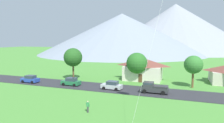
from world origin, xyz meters
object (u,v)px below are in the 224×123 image
parked_car_silver_mid_east (112,85)px  tree_right_of_center (193,65)px  tree_center (73,57)px  parked_car_blue_mid_west (30,79)px  pickup_truck_charcoal_west_side (153,88)px  house_left_center (143,69)px  tree_near_left (137,63)px  watcher_person (88,106)px  parked_car_green_west_end (71,82)px

parked_car_silver_mid_east → tree_right_of_center: bearing=25.1°
tree_center → parked_car_blue_mid_west: size_ratio=1.90×
pickup_truck_charcoal_west_side → house_left_center: bearing=110.3°
tree_near_left → watcher_person: size_ratio=4.22×
tree_center → tree_right_of_center: 28.14m
parked_car_silver_mid_east → pickup_truck_charcoal_west_side: pickup_truck_charcoal_west_side is taller
parked_car_blue_mid_west → watcher_person: parked_car_blue_mid_west is taller
parked_car_green_west_end → pickup_truck_charcoal_west_side: size_ratio=0.81×
tree_near_left → watcher_person: bearing=-95.5°
tree_right_of_center → parked_car_silver_mid_east: bearing=-154.9°
parked_car_silver_mid_east → tree_center: bearing=154.3°
parked_car_green_west_end → parked_car_silver_mid_east: bearing=-1.2°
tree_center → house_left_center: bearing=18.8°
tree_near_left → parked_car_green_west_end: size_ratio=1.68×
tree_near_left → parked_car_blue_mid_west: tree_near_left is taller
house_left_center → tree_near_left: 3.53m
tree_right_of_center → parked_car_blue_mid_west: size_ratio=1.62×
parked_car_silver_mid_east → house_left_center: bearing=70.8°
tree_near_left → tree_right_of_center: (12.36, -1.52, 0.34)m
house_left_center → pickup_truck_charcoal_west_side: house_left_center is taller
tree_near_left → parked_car_silver_mid_east: (-3.16, -8.78, -3.68)m
tree_center → parked_car_blue_mid_west: (-7.67, -6.65, -4.78)m
house_left_center → watcher_person: house_left_center is taller
tree_center → parked_car_green_west_end: tree_center is taller
parked_car_blue_mid_west → parked_car_silver_mid_east: bearing=1.7°
tree_right_of_center → parked_car_silver_mid_east: 17.61m
tree_right_of_center → house_left_center: bearing=158.7°
tree_near_left → parked_car_blue_mid_west: 25.48m
parked_car_blue_mid_west → tree_right_of_center: bearing=12.4°
house_left_center → parked_car_blue_mid_west: bearing=-153.1°
house_left_center → pickup_truck_charcoal_west_side: size_ratio=1.88×
parked_car_green_west_end → watcher_person: (10.75, -13.10, 0.01)m
tree_near_left → pickup_truck_charcoal_west_side: size_ratio=1.35×
tree_near_left → tree_center: size_ratio=0.88×
parked_car_green_west_end → parked_car_blue_mid_west: 10.61m
parked_car_silver_mid_east → watcher_person: bearing=-85.2°
tree_near_left → tree_center: bearing=-170.2°
tree_center → tree_near_left: bearing=9.8°
tree_near_left → tree_center: tree_center is taller
tree_near_left → tree_center: 16.01m
house_left_center → parked_car_green_west_end: bearing=-140.0°
house_left_center → watcher_person: 24.89m
house_left_center → tree_right_of_center: size_ratio=1.43×
tree_center → parked_car_green_west_end: (2.91, -5.86, -4.78)m
parked_car_green_west_end → watcher_person: 16.95m
tree_near_left → parked_car_green_west_end: bearing=-146.2°
pickup_truck_charcoal_west_side → tree_right_of_center: bearing=44.3°
parked_car_blue_mid_west → pickup_truck_charcoal_west_side: bearing=1.7°
house_left_center → parked_car_blue_mid_west: (-24.33, -12.33, -1.98)m
parked_car_green_west_end → pickup_truck_charcoal_west_side: (18.00, 0.03, 0.19)m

